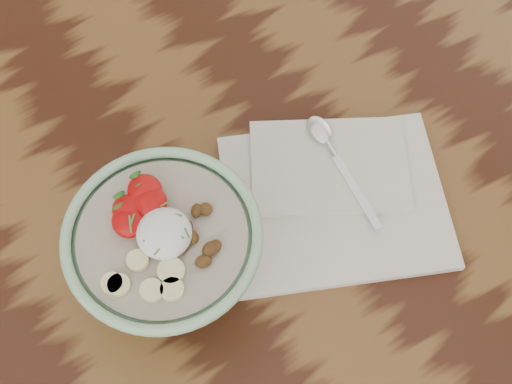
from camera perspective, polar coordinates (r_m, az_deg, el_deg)
table at (r=90.21cm, az=-6.15°, el=-6.78°), size 160.00×90.00×75.00cm
breakfast_bowl at (r=74.19cm, az=-7.19°, el=-4.71°), size 20.00×20.00×13.34cm
napkin at (r=83.63cm, az=6.25°, el=-0.14°), size 31.62×29.33×1.56cm
spoon at (r=85.24cm, az=5.83°, el=3.78°), size 4.08×16.43×0.86cm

